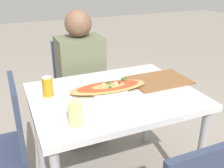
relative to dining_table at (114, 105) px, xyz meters
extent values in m
cube|color=silver|center=(0.00, 0.00, 0.06)|extent=(1.04, 0.80, 0.04)
cylinder|color=#99999E|center=(0.47, -0.35, -0.30)|extent=(0.05, 0.05, 0.69)
cylinder|color=#99999E|center=(-0.47, 0.35, -0.30)|extent=(0.05, 0.05, 0.69)
cylinder|color=#99999E|center=(0.47, 0.35, -0.30)|extent=(0.05, 0.05, 0.69)
cube|color=#2D3851|center=(-0.03, 0.66, -0.21)|extent=(0.40, 0.40, 0.04)
cube|color=#2D3851|center=(-0.03, 0.85, 0.03)|extent=(0.38, 0.03, 0.44)
cylinder|color=#38383D|center=(0.14, 0.49, -0.44)|extent=(0.03, 0.03, 0.42)
cylinder|color=#38383D|center=(-0.20, 0.49, -0.44)|extent=(0.03, 0.03, 0.42)
cylinder|color=#38383D|center=(0.14, 0.83, -0.44)|extent=(0.03, 0.03, 0.42)
cylinder|color=#38383D|center=(-0.20, 0.83, -0.44)|extent=(0.03, 0.03, 0.42)
cube|color=#2D3851|center=(-0.60, 0.04, 0.03)|extent=(0.03, 0.38, 0.44)
cylinder|color=#38383D|center=(-0.61, 0.21, -0.44)|extent=(0.03, 0.03, 0.42)
cylinder|color=#2D2D38|center=(0.05, 0.53, -0.42)|extent=(0.10, 0.10, 0.46)
cylinder|color=#2D2D38|center=(-0.12, 0.53, -0.42)|extent=(0.10, 0.10, 0.46)
cube|color=#60664C|center=(-0.03, 0.63, 0.06)|extent=(0.37, 0.26, 0.50)
sphere|color=brown|center=(-0.03, 0.63, 0.42)|extent=(0.22, 0.22, 0.22)
cylinder|color=white|center=(-0.01, 0.06, 0.09)|extent=(0.26, 0.26, 0.01)
ellipsoid|color=tan|center=(-0.01, 0.06, 0.11)|extent=(0.52, 0.21, 0.02)
ellipsoid|color=#B24223|center=(-0.01, 0.06, 0.11)|extent=(0.43, 0.17, 0.01)
sphere|color=#335928|center=(0.00, 0.09, 0.12)|extent=(0.03, 0.03, 0.03)
sphere|color=#335928|center=(-0.02, 0.02, 0.12)|extent=(0.02, 0.02, 0.02)
sphere|color=beige|center=(0.04, 0.05, 0.12)|extent=(0.03, 0.03, 0.03)
sphere|color=beige|center=(-0.04, 0.08, 0.12)|extent=(0.02, 0.02, 0.02)
sphere|color=maroon|center=(0.06, 0.06, 0.12)|extent=(0.03, 0.03, 0.03)
sphere|color=#335928|center=(0.11, 0.10, 0.12)|extent=(0.03, 0.03, 0.03)
cylinder|color=orange|center=(-0.39, 0.13, 0.14)|extent=(0.07, 0.07, 0.12)
cylinder|color=silver|center=(-0.39, 0.13, 0.21)|extent=(0.06, 0.06, 0.00)
cylinder|color=#E0DB7F|center=(-0.33, -0.26, 0.15)|extent=(0.07, 0.07, 0.13)
cube|color=brown|center=(0.38, 0.06, 0.09)|extent=(0.41, 0.30, 0.01)
camera|label=1|loc=(-0.61, -1.39, 0.81)|focal=42.00mm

